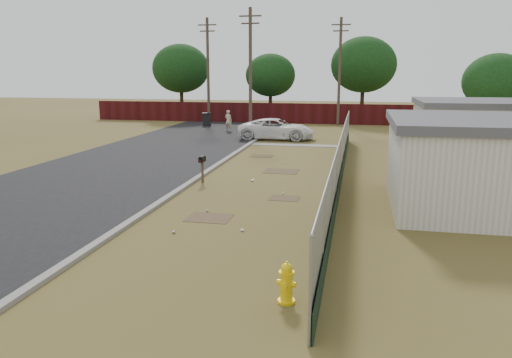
% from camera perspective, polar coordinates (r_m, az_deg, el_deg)
% --- Properties ---
extents(ground, '(120.00, 120.00, 0.00)m').
position_cam_1_polar(ground, '(20.63, 0.80, -0.69)').
color(ground, brown).
rests_on(ground, ground).
extents(street, '(15.10, 60.00, 0.12)m').
position_cam_1_polar(street, '(30.08, -9.02, 3.29)').
color(street, black).
rests_on(street, ground).
extents(chainlink_fence, '(0.10, 27.06, 2.02)m').
position_cam_1_polar(chainlink_fence, '(21.13, 9.68, 1.65)').
color(chainlink_fence, gray).
rests_on(chainlink_fence, ground).
extents(privacy_fence, '(30.00, 0.12, 1.80)m').
position_cam_1_polar(privacy_fence, '(45.96, -0.69, 7.59)').
color(privacy_fence, '#3F0D11').
rests_on(privacy_fence, ground).
extents(utility_poles, '(12.60, 8.24, 9.00)m').
position_cam_1_polar(utility_poles, '(41.10, 1.23, 12.34)').
color(utility_poles, '#4C3E33').
rests_on(utility_poles, ground).
extents(houses, '(9.30, 17.24, 3.10)m').
position_cam_1_polar(houses, '(23.83, 25.98, 3.64)').
color(houses, silver).
rests_on(houses, ground).
extents(horizon_trees, '(33.32, 31.94, 7.78)m').
position_cam_1_polar(horizon_trees, '(43.41, 7.94, 12.14)').
color(horizon_trees, '#352717').
rests_on(horizon_trees, ground).
extents(fire_hydrant, '(0.42, 0.43, 0.89)m').
position_cam_1_polar(fire_hydrant, '(10.30, 3.50, -11.84)').
color(fire_hydrant, yellow).
rests_on(fire_hydrant, ground).
extents(mailbox, '(0.20, 0.49, 1.13)m').
position_cam_1_polar(mailbox, '(21.07, -6.16, 2.00)').
color(mailbox, brown).
rests_on(mailbox, ground).
extents(pickup_truck, '(5.23, 2.48, 1.44)m').
position_cam_1_polar(pickup_truck, '(34.47, 2.37, 5.73)').
color(pickup_truck, white).
rests_on(pickup_truck, ground).
extents(pedestrian, '(0.69, 0.56, 1.65)m').
position_cam_1_polar(pedestrian, '(39.31, -3.17, 6.68)').
color(pedestrian, '#C5B590').
rests_on(pedestrian, ground).
extents(trash_bin, '(0.92, 0.90, 1.13)m').
position_cam_1_polar(trash_bin, '(43.26, -5.66, 6.82)').
color(trash_bin, black).
rests_on(trash_bin, ground).
extents(scattered_litter, '(2.50, 11.78, 0.07)m').
position_cam_1_polar(scattered_litter, '(18.61, -1.12, -1.99)').
color(scattered_litter, silver).
rests_on(scattered_litter, ground).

